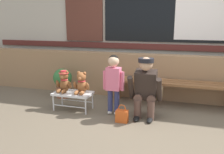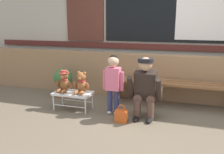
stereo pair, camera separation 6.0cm
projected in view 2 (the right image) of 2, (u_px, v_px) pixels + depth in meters
The scene contains 11 objects.
ground_plane at pixel (145, 128), 3.44m from camera, with size 60.00×60.00×0.00m, color brown.
brick_low_wall at pixel (159, 77), 4.66m from camera, with size 8.22×0.25×0.85m, color #997551.
shop_facade at pixel (166, 1), 4.82m from camera, with size 8.39×0.26×3.67m.
wooden_bench_long at pixel (171, 85), 4.26m from camera, with size 2.10×0.40×0.44m.
small_display_bench at pixel (73, 94), 4.11m from camera, with size 0.64×0.36×0.30m.
teddy_bear_with_hat at pixel (64, 81), 4.12m from camera, with size 0.28×0.27×0.36m.
teddy_bear_plain at pixel (81, 83), 4.02m from camera, with size 0.28×0.26×0.36m.
child_standing at pixel (113, 78), 3.84m from camera, with size 0.35×0.18×0.96m.
adult_crouching at pixel (146, 88), 3.71m from camera, with size 0.50×0.49×0.95m.
handbag_on_ground at pixel (121, 116), 3.63m from camera, with size 0.18×0.11×0.27m.
potted_plant at pixel (63, 81), 4.78m from camera, with size 0.36×0.36×0.57m.
Camera 2 is at (0.54, -3.17, 1.47)m, focal length 39.39 mm.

